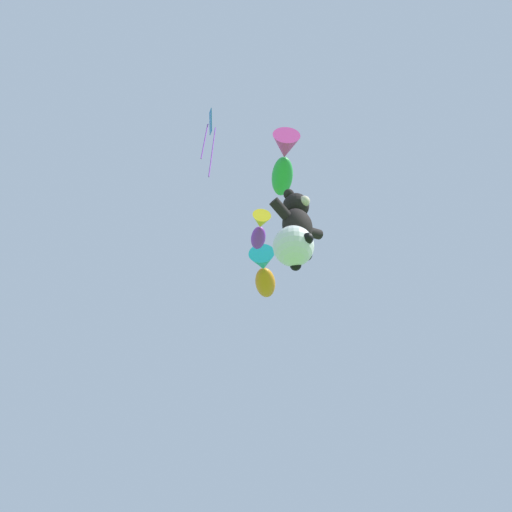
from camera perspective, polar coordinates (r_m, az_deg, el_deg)
teddy_bear_kite at (r=15.82m, az=4.13°, el=3.67°), size 1.96×0.86×1.99m
soccer_ball_kite at (r=14.52m, az=3.79°, el=0.96°), size 1.17×1.16×1.07m
fish_kite_emerald at (r=18.35m, az=2.79°, el=9.39°), size 2.13×2.29×0.85m
fish_kite_violet at (r=19.83m, az=0.36°, el=2.65°), size 1.44×1.63×0.64m
fish_kite_tangerine at (r=21.75m, az=0.80°, el=-1.63°), size 2.43×2.27×0.97m
diamond_kite at (r=16.54m, az=-4.60°, el=12.59°), size 0.58×0.73×2.87m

